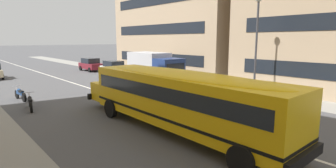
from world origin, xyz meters
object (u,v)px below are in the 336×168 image
at_px(parked_car_white_by_lamppost, 114,68).
at_px(motorcycle_by_crossing, 20,94).
at_px(parked_car_maroon_under_tree, 91,64).
at_px(school_bus, 176,95).
at_px(street_lamp, 257,35).
at_px(box_truck, 154,67).
at_px(motorcycle_near_kerb, 30,102).

distance_m(parked_car_white_by_lamppost, motorcycle_by_crossing, 13.04).
bearing_deg(parked_car_maroon_under_tree, school_bus, -17.46).
bearing_deg(street_lamp, box_truck, -167.54).
relative_size(parked_car_white_by_lamppost, motorcycle_near_kerb, 1.99).
relative_size(parked_car_maroon_under_tree, parked_car_white_by_lamppost, 0.99).
height_order(school_bus, motorcycle_by_crossing, school_bus).
relative_size(parked_car_maroon_under_tree, motorcycle_near_kerb, 1.98).
height_order(parked_car_maroon_under_tree, box_truck, box_truck).
bearing_deg(parked_car_white_by_lamppost, motorcycle_by_crossing, -55.52).
xyz_separation_m(box_truck, street_lamp, (9.00, 1.99, 2.77)).
height_order(parked_car_white_by_lamppost, motorcycle_by_crossing, parked_car_white_by_lamppost).
distance_m(box_truck, motorcycle_by_crossing, 10.93).
xyz_separation_m(school_bus, motorcycle_by_crossing, (-11.10, -3.77, -1.17)).
height_order(parked_car_white_by_lamppost, motorcycle_near_kerb, parked_car_white_by_lamppost).
distance_m(school_bus, motorcycle_near_kerb, 9.01).
bearing_deg(motorcycle_by_crossing, school_bus, -166.33).
distance_m(parked_car_maroon_under_tree, box_truck, 13.23).
relative_size(parked_car_white_by_lamppost, street_lamp, 0.58).
relative_size(parked_car_white_by_lamppost, box_truck, 0.65).
bearing_deg(school_bus, motorcycle_by_crossing, 18.84).
xyz_separation_m(school_bus, motorcycle_near_kerb, (-8.03, -3.92, -1.17)).
bearing_deg(motorcycle_by_crossing, parked_car_maroon_under_tree, -45.62).
distance_m(box_truck, motorcycle_near_kerb, 11.38).
xyz_separation_m(parked_car_white_by_lamppost, motorcycle_near_kerb, (10.08, -11.14, -0.41)).
xyz_separation_m(box_truck, motorcycle_near_kerb, (2.61, -11.02, -1.11)).
height_order(parked_car_maroon_under_tree, parked_car_white_by_lamppost, same).
xyz_separation_m(school_bus, street_lamp, (-1.64, 9.09, 2.71)).
relative_size(school_bus, street_lamp, 1.77).
xyz_separation_m(parked_car_maroon_under_tree, motorcycle_near_kerb, (15.82, -11.05, -0.41)).
xyz_separation_m(motorcycle_by_crossing, street_lamp, (9.46, 12.86, 3.88)).
height_order(box_truck, motorcycle_by_crossing, box_truck).
height_order(school_bus, street_lamp, street_lamp).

